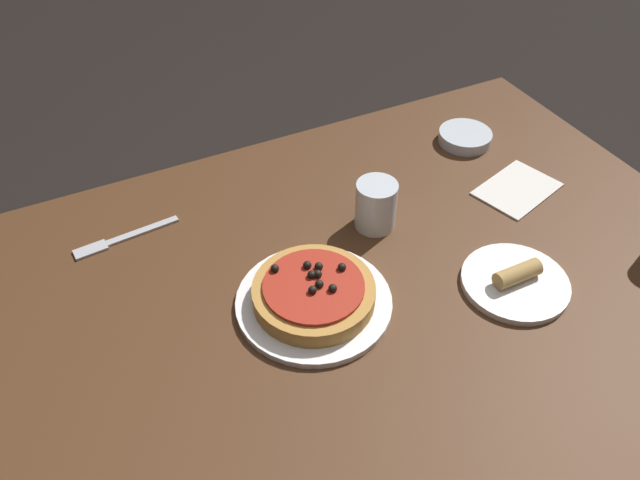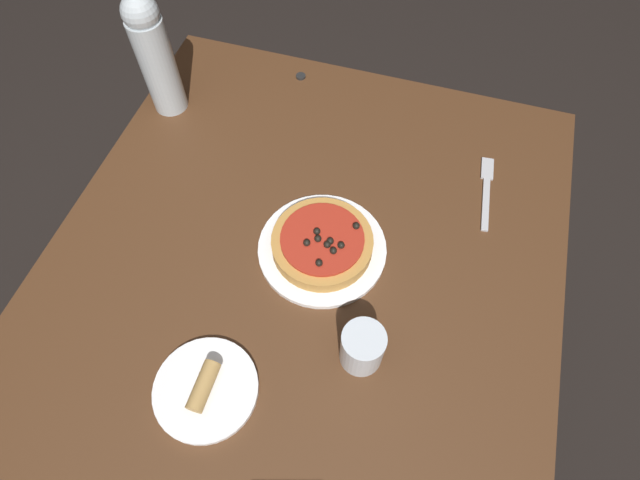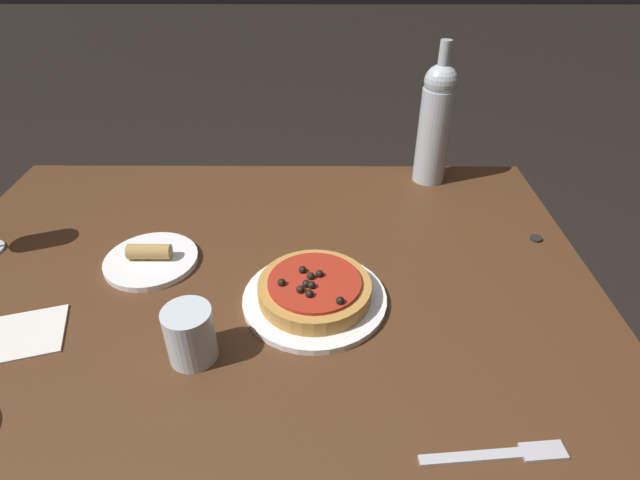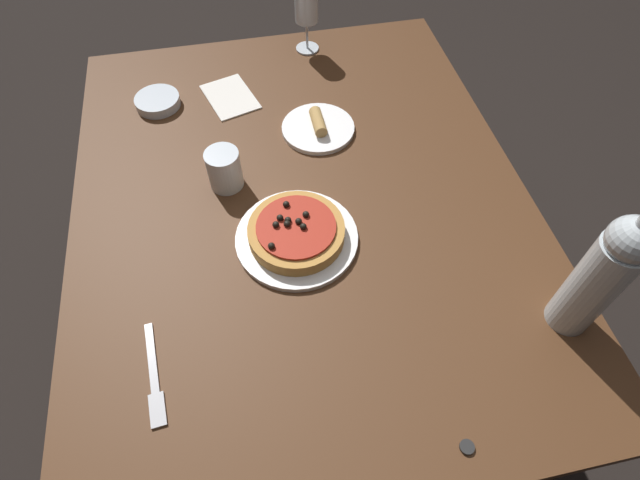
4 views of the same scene
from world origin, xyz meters
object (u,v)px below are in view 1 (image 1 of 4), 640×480
object	(u,v)px
dining_table	(380,326)
fork	(120,239)
side_bowl	(465,137)
pizza	(314,292)
dinner_plate	(314,302)
water_cup	(376,205)
side_plate	(515,281)

from	to	relation	value
dining_table	fork	xyz separation A→B (m)	(0.36, -0.33, 0.08)
side_bowl	fork	world-z (taller)	side_bowl
pizza	dinner_plate	bearing A→B (deg)	55.82
pizza	side_bowl	bearing A→B (deg)	-151.09
dining_table	dinner_plate	distance (m)	0.15
dinner_plate	pizza	world-z (taller)	pizza
fork	water_cup	bearing A→B (deg)	153.91
side_bowl	fork	bearing A→B (deg)	-1.43
side_bowl	side_plate	distance (m)	0.42
side_bowl	fork	distance (m)	0.75
dining_table	side_bowl	size ratio (longest dim) A/B	11.26
pizza	fork	bearing A→B (deg)	-49.90
water_cup	fork	xyz separation A→B (m)	(0.43, -0.17, -0.04)
dinner_plate	side_bowl	world-z (taller)	side_bowl
water_cup	side_bowl	xyz separation A→B (m)	(-0.31, -0.15, -0.03)
dinner_plate	water_cup	size ratio (longest dim) A/B	2.74
side_bowl	side_plate	xyz separation A→B (m)	(0.18, 0.39, -0.00)
water_cup	side_bowl	size ratio (longest dim) A/B	0.82
pizza	side_plate	world-z (taller)	pizza
dining_table	side_plate	bearing A→B (deg)	159.12
fork	side_bowl	bearing A→B (deg)	173.51
side_bowl	fork	size ratio (longest dim) A/B	0.59
pizza	fork	xyz separation A→B (m)	(0.25, -0.29, -0.03)
water_cup	side_bowl	world-z (taller)	water_cup
dining_table	fork	distance (m)	0.49
dinner_plate	side_plate	size ratio (longest dim) A/B	1.42
dinner_plate	water_cup	distance (m)	0.23
dining_table	water_cup	size ratio (longest dim) A/B	13.79
dinner_plate	side_plate	bearing A→B (deg)	160.99
fork	side_plate	size ratio (longest dim) A/B	1.08
dining_table	dinner_plate	xyz separation A→B (m)	(0.11, -0.03, 0.09)
dinner_plate	fork	size ratio (longest dim) A/B	1.31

